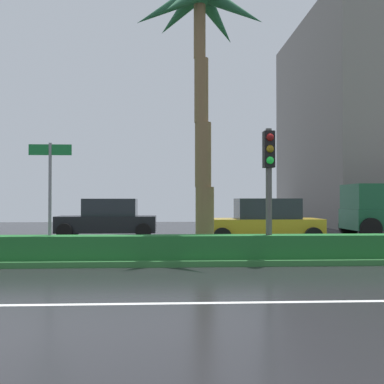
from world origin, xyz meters
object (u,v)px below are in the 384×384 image
street_name_sign (50,184)px  car_in_traffic_third (264,222)px  palm_tree_centre_left (200,40)px  traffic_signal_median_right (269,169)px  car_in_traffic_second (108,219)px

street_name_sign → car_in_traffic_third: bearing=38.0°
palm_tree_centre_left → car_in_traffic_third: 7.27m
traffic_signal_median_right → car_in_traffic_second: size_ratio=0.79×
traffic_signal_median_right → car_in_traffic_third: 5.72m
palm_tree_centre_left → street_name_sign: palm_tree_centre_left is taller
palm_tree_centre_left → street_name_sign: size_ratio=2.71×
street_name_sign → traffic_signal_median_right: bearing=-1.6°
traffic_signal_median_right → street_name_sign: traffic_signal_median_right is taller
palm_tree_centre_left → street_name_sign: 6.06m
traffic_signal_median_right → car_in_traffic_second: (-5.28, 8.70, -1.66)m
car_in_traffic_second → car_in_traffic_third: bearing=152.1°
palm_tree_centre_left → car_in_traffic_second: palm_tree_centre_left is taller
street_name_sign → car_in_traffic_second: 8.65m
palm_tree_centre_left → street_name_sign: bearing=-160.7°
palm_tree_centre_left → car_in_traffic_third: (2.68, 3.82, -5.57)m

